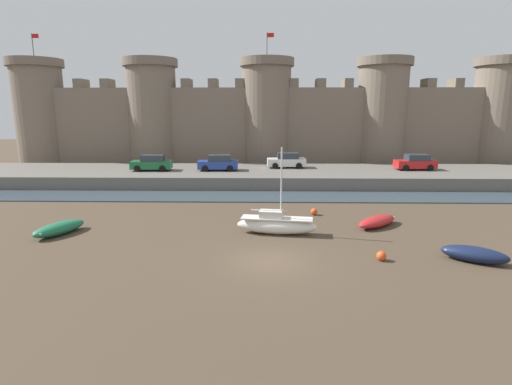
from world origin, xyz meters
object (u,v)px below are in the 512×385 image
object	(u,v)px
mooring_buoy_near_shore	(381,256)
car_quay_centre_west	(416,162)
sailboat_foreground_right	(276,224)
rowboat_foreground_centre	(474,254)
rowboat_midflat_right	(59,228)
car_quay_west	(152,163)
car_quay_centre_east	(218,163)
rowboat_midflat_centre	(377,221)
mooring_buoy_mid_mud	(314,212)
car_quay_east	(287,161)

from	to	relation	value
mooring_buoy_near_shore	car_quay_centre_west	size ratio (longest dim) A/B	0.12
sailboat_foreground_right	rowboat_foreground_centre	size ratio (longest dim) A/B	1.64
rowboat_midflat_right	mooring_buoy_near_shore	bearing A→B (deg)	-12.07
car_quay_west	car_quay_centre_east	size ratio (longest dim) A/B	1.00
sailboat_foreground_right	rowboat_midflat_centre	xyz separation A→B (m)	(6.67, 1.69, -0.24)
sailboat_foreground_right	mooring_buoy_mid_mud	distance (m)	5.33
mooring_buoy_near_shore	mooring_buoy_mid_mud	size ratio (longest dim) A/B	1.01
rowboat_midflat_right	car_quay_centre_west	bearing A→B (deg)	33.05
car_quay_east	mooring_buoy_mid_mud	bearing A→B (deg)	-85.46
rowboat_foreground_centre	mooring_buoy_near_shore	world-z (taller)	rowboat_foreground_centre
car_quay_west	car_quay_centre_west	world-z (taller)	same
rowboat_foreground_centre	car_quay_east	size ratio (longest dim) A/B	0.78
mooring_buoy_near_shore	sailboat_foreground_right	bearing A→B (deg)	140.24
sailboat_foreground_right	car_quay_east	world-z (taller)	sailboat_foreground_right
rowboat_midflat_centre	car_quay_west	distance (m)	24.60
car_quay_centre_east	car_quay_centre_west	size ratio (longest dim) A/B	1.00
rowboat_foreground_centre	rowboat_midflat_centre	world-z (taller)	rowboat_foreground_centre
mooring_buoy_mid_mud	car_quay_centre_east	size ratio (longest dim) A/B	0.12
rowboat_foreground_centre	mooring_buoy_mid_mud	distance (m)	11.30
rowboat_midflat_centre	car_quay_east	xyz separation A→B (m)	(-4.98, 17.73, 1.69)
car_quay_west	car_quay_east	bearing A→B (deg)	9.21
mooring_buoy_near_shore	car_quay_centre_west	xyz separation A→B (m)	(9.89, 22.52, 1.80)
rowboat_foreground_centre	rowboat_midflat_centre	xyz separation A→B (m)	(-3.19, 6.10, -0.05)
rowboat_midflat_centre	car_quay_centre_west	bearing A→B (deg)	62.85
mooring_buoy_mid_mud	car_quay_west	xyz separation A→B (m)	(-15.28, 12.65, 1.80)
car_quay_west	mooring_buoy_near_shore	bearing A→B (deg)	-50.61
car_quay_centre_west	car_quay_east	bearing A→B (deg)	174.72
mooring_buoy_mid_mud	car_quay_east	distance (m)	15.10
mooring_buoy_near_shore	car_quay_centre_west	bearing A→B (deg)	66.28
rowboat_midflat_centre	mooring_buoy_near_shore	xyz separation A→B (m)	(-1.44, -6.04, -0.11)
rowboat_midflat_centre	car_quay_west	bearing A→B (deg)	141.01
rowboat_foreground_centre	car_quay_east	world-z (taller)	car_quay_east
sailboat_foreground_right	car_quay_centre_west	bearing A→B (deg)	50.23
mooring_buoy_near_shore	rowboat_foreground_centre	bearing A→B (deg)	-0.82
mooring_buoy_near_shore	car_quay_west	bearing A→B (deg)	129.39
rowboat_midflat_centre	mooring_buoy_mid_mud	xyz separation A→B (m)	(-3.79, 2.78, -0.11)
mooring_buoy_near_shore	mooring_buoy_mid_mud	xyz separation A→B (m)	(-2.35, 8.82, -0.00)
mooring_buoy_near_shore	car_quay_centre_east	size ratio (longest dim) A/B	0.12
rowboat_midflat_centre	mooring_buoy_mid_mud	size ratio (longest dim) A/B	7.05
car_quay_east	sailboat_foreground_right	bearing A→B (deg)	-94.99
rowboat_foreground_centre	mooring_buoy_near_shore	size ratio (longest dim) A/B	6.51
rowboat_foreground_centre	car_quay_centre_east	xyz separation A→B (m)	(-15.38, 21.76, 1.64)
sailboat_foreground_right	rowboat_foreground_centre	bearing A→B (deg)	-24.12
rowboat_midflat_right	car_quay_west	bearing A→B (deg)	86.82
rowboat_midflat_centre	car_quay_centre_east	size ratio (longest dim) A/B	0.84
sailboat_foreground_right	mooring_buoy_near_shore	world-z (taller)	sailboat_foreground_right
car_quay_east	car_quay_centre_west	bearing A→B (deg)	-5.28
sailboat_foreground_right	car_quay_west	bearing A→B (deg)	125.91
car_quay_west	car_quay_centre_west	xyz separation A→B (m)	(27.53, 1.04, 0.00)
rowboat_foreground_centre	car_quay_centre_west	size ratio (longest dim) A/B	0.78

